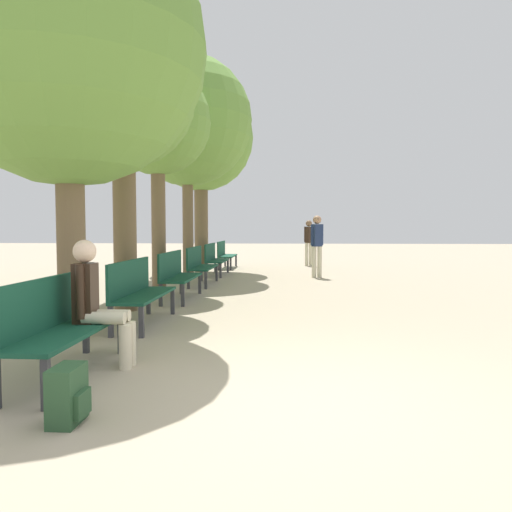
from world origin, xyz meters
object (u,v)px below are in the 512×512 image
bench_row_3 (199,263)px  tree_row_3 (187,121)px  tree_row_2 (157,123)px  bench_row_2 (177,272)px  person_seated (97,300)px  backpack (68,395)px  bench_row_4 (214,257)px  pedestrian_near (317,242)px  bench_row_0 (58,320)px  tree_row_0 (67,47)px  tree_row_4 (201,140)px  bench_row_5 (225,253)px  tree_row_1 (123,99)px  pedestrian_mid (309,240)px  bench_row_1 (138,288)px

bench_row_3 → tree_row_3: tree_row_3 is taller
bench_row_3 → tree_row_2: (-0.58, -1.62, 3.06)m
tree_row_2 → bench_row_2: bearing=-57.2°
person_seated → backpack: bearing=-76.7°
bench_row_4 → pedestrian_near: (2.99, -0.58, 0.47)m
bench_row_0 → tree_row_3: (-0.58, 9.12, 3.78)m
person_seated → tree_row_0: bearing=122.5°
tree_row_4 → bench_row_2: bearing=-84.7°
bench_row_2 → tree_row_3: 5.59m
bench_row_5 → tree_row_3: bearing=-99.4°
tree_row_4 → backpack: bearing=-84.6°
bench_row_4 → person_seated: size_ratio=1.43×
bench_row_3 → pedestrian_near: (2.99, 1.95, 0.47)m
person_seated → backpack: size_ratio=3.08×
bench_row_3 → bench_row_5: size_ratio=1.00×
backpack → tree_row_0: bearing=113.1°
tree_row_1 → person_seated: size_ratio=3.76×
bench_row_3 → backpack: 8.71m
bench_row_4 → pedestrian_mid: size_ratio=1.09×
tree_row_0 → backpack: (1.17, -2.74, -3.44)m
bench_row_3 → tree_row_4: 5.22m
tree_row_3 → tree_row_4: (0.00, 2.14, -0.12)m
person_seated → pedestrian_mid: (2.71, 13.49, 0.28)m
tree_row_0 → bench_row_0: bearing=-70.4°
bench_row_3 → tree_row_3: size_ratio=0.30×
bench_row_0 → person_seated: size_ratio=1.43×
tree_row_1 → tree_row_3: (0.00, 5.38, 0.76)m
tree_row_1 → tree_row_4: size_ratio=0.82×
bench_row_5 → backpack: bearing=-87.6°
pedestrian_near → bench_row_5: bearing=133.9°
tree_row_1 → pedestrian_mid: tree_row_1 is taller
bench_row_0 → tree_row_1: tree_row_1 is taller
bench_row_0 → bench_row_2: bearing=90.0°
tree_row_4 → bench_row_1: bearing=-86.2°
tree_row_1 → pedestrian_mid: (3.53, 10.09, -2.59)m
tree_row_1 → pedestrian_near: size_ratio=2.76×
bench_row_4 → tree_row_1: (-0.58, -6.36, 3.02)m
pedestrian_near → pedestrian_mid: 4.30m
tree_row_3 → tree_row_4: 2.14m
bench_row_2 → tree_row_3: size_ratio=0.30×
bench_row_2 → tree_row_1: size_ratio=0.38×
bench_row_4 → tree_row_4: tree_row_4 is taller
bench_row_4 → pedestrian_mid: (2.95, 3.72, 0.43)m
bench_row_5 → tree_row_2: size_ratio=0.38×
tree_row_4 → backpack: size_ratio=14.15×
bench_row_1 → backpack: bench_row_1 is taller
tree_row_0 → tree_row_2: bearing=90.0°
bench_row_1 → tree_row_2: size_ratio=0.38×
tree_row_2 → person_seated: tree_row_2 is taller
tree_row_1 → tree_row_3: size_ratio=0.79×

